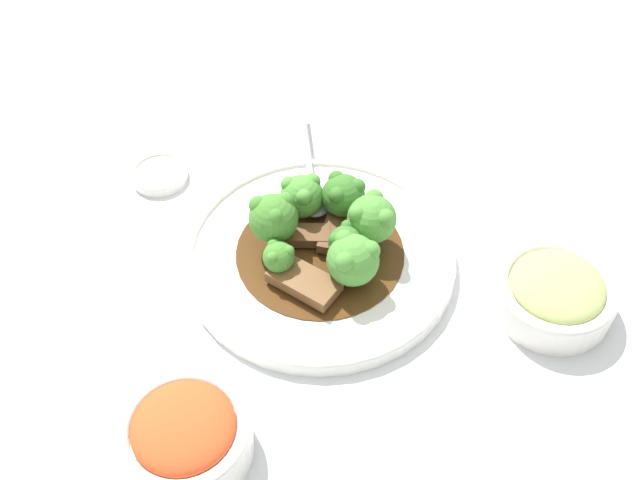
# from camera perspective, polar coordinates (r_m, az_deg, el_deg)

# --- Properties ---
(ground_plane) EXTENTS (4.00, 4.00, 0.00)m
(ground_plane) POSITION_cam_1_polar(r_m,az_deg,el_deg) (0.79, -0.00, -1.63)
(ground_plane) COLOR silver
(main_plate) EXTENTS (0.29, 0.29, 0.02)m
(main_plate) POSITION_cam_1_polar(r_m,az_deg,el_deg) (0.79, -0.00, -1.16)
(main_plate) COLOR white
(main_plate) RESTS_ON ground_plane
(beef_strip_0) EXTENTS (0.06, 0.03, 0.01)m
(beef_strip_0) POSITION_cam_1_polar(r_m,az_deg,el_deg) (0.79, -1.21, 0.35)
(beef_strip_0) COLOR brown
(beef_strip_0) RESTS_ON main_plate
(beef_strip_1) EXTENTS (0.08, 0.07, 0.01)m
(beef_strip_1) POSITION_cam_1_polar(r_m,az_deg,el_deg) (0.74, -1.23, -3.18)
(beef_strip_1) COLOR brown
(beef_strip_1) RESTS_ON main_plate
(beef_strip_2) EXTENTS (0.05, 0.07, 0.01)m
(beef_strip_2) POSITION_cam_1_polar(r_m,az_deg,el_deg) (0.79, 1.62, 0.54)
(beef_strip_2) COLOR brown
(beef_strip_2) RESTS_ON main_plate
(broccoli_floret_0) EXTENTS (0.03, 0.03, 0.04)m
(broccoli_floret_0) POSITION_cam_1_polar(r_m,az_deg,el_deg) (0.75, -3.18, -1.26)
(broccoli_floret_0) COLOR #8EB756
(broccoli_floret_0) RESTS_ON main_plate
(broccoli_floret_1) EXTENTS (0.05, 0.05, 0.05)m
(broccoli_floret_1) POSITION_cam_1_polar(r_m,az_deg,el_deg) (0.80, -1.38, 3.42)
(broccoli_floret_1) COLOR #8EB756
(broccoli_floret_1) RESTS_ON main_plate
(broccoli_floret_2) EXTENTS (0.04, 0.04, 0.04)m
(broccoli_floret_2) POSITION_cam_1_polar(r_m,az_deg,el_deg) (0.75, 1.95, -0.18)
(broccoli_floret_2) COLOR #8EB756
(broccoli_floret_2) RESTS_ON main_plate
(broccoli_floret_3) EXTENTS (0.05, 0.05, 0.06)m
(broccoli_floret_3) POSITION_cam_1_polar(r_m,az_deg,el_deg) (0.73, 2.51, -1.47)
(broccoli_floret_3) COLOR #7FA84C
(broccoli_floret_3) RESTS_ON main_plate
(broccoli_floret_4) EXTENTS (0.05, 0.05, 0.06)m
(broccoli_floret_4) POSITION_cam_1_polar(r_m,az_deg,el_deg) (0.76, -3.57, 1.72)
(broccoli_floret_4) COLOR #8EB756
(broccoli_floret_4) RESTS_ON main_plate
(broccoli_floret_5) EXTENTS (0.05, 0.05, 0.06)m
(broccoli_floret_5) POSITION_cam_1_polar(r_m,az_deg,el_deg) (0.76, 3.96, 1.66)
(broccoli_floret_5) COLOR #8EB756
(broccoli_floret_5) RESTS_ON main_plate
(broccoli_floret_6) EXTENTS (0.05, 0.05, 0.05)m
(broccoli_floret_6) POSITION_cam_1_polar(r_m,az_deg,el_deg) (0.79, 1.80, 3.47)
(broccoli_floret_6) COLOR #8EB756
(broccoli_floret_6) RESTS_ON main_plate
(serving_spoon) EXTENTS (0.05, 0.20, 0.01)m
(serving_spoon) POSITION_cam_1_polar(r_m,az_deg,el_deg) (0.83, -0.56, 4.03)
(serving_spoon) COLOR #B7B7BC
(serving_spoon) RESTS_ON main_plate
(side_bowl_kimchi) EXTENTS (0.11, 0.11, 0.05)m
(side_bowl_kimchi) POSITION_cam_1_polar(r_m,az_deg,el_deg) (0.66, -10.27, -14.39)
(side_bowl_kimchi) COLOR white
(side_bowl_kimchi) RESTS_ON ground_plane
(side_bowl_appetizer) EXTENTS (0.12, 0.12, 0.05)m
(side_bowl_appetizer) POSITION_cam_1_polar(r_m,az_deg,el_deg) (0.77, 17.45, -3.92)
(side_bowl_appetizer) COLOR white
(side_bowl_appetizer) RESTS_ON ground_plane
(sauce_dish) EXTENTS (0.07, 0.07, 0.01)m
(sauce_dish) POSITION_cam_1_polar(r_m,az_deg,el_deg) (0.90, -12.13, 4.98)
(sauce_dish) COLOR white
(sauce_dish) RESTS_ON ground_plane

